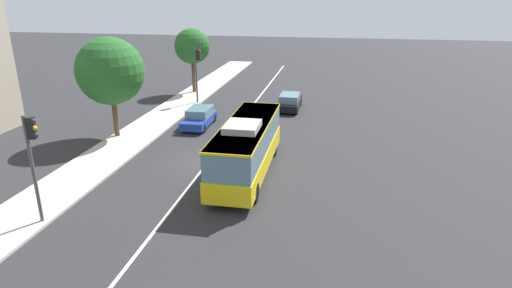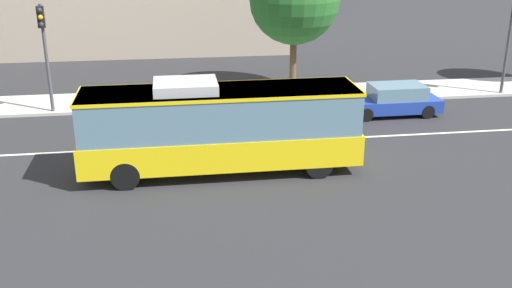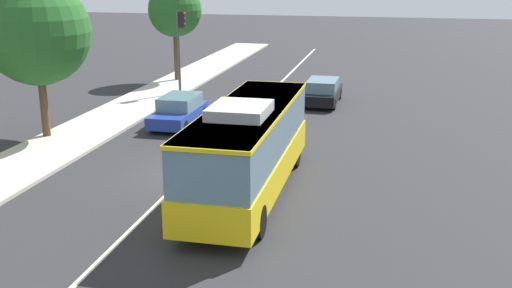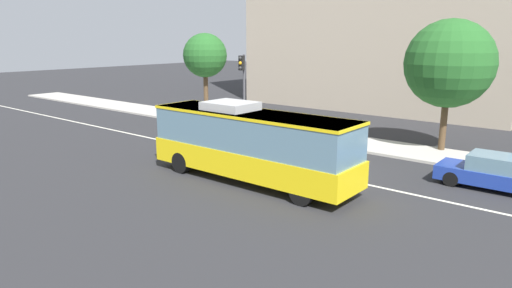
{
  "view_description": "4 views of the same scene",
  "coord_description": "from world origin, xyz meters",
  "px_view_note": "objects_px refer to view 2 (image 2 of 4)",
  "views": [
    {
      "loc": [
        -24.38,
        -7.61,
        10.17
      ],
      "look_at": [
        -0.24,
        -3.08,
        1.46
      ],
      "focal_mm": 30.21,
      "sensor_mm": 36.0,
      "label": 1
    },
    {
      "loc": [
        -3.13,
        -22.84,
        8.57
      ],
      "look_at": [
        -0.28,
        -3.31,
        1.19
      ],
      "focal_mm": 41.39,
      "sensor_mm": 36.0,
      "label": 2
    },
    {
      "loc": [
        -20.78,
        -7.4,
        7.64
      ],
      "look_at": [
        0.48,
        -2.6,
        1.25
      ],
      "focal_mm": 42.31,
      "sensor_mm": 36.0,
      "label": 3
    },
    {
      "loc": [
        10.8,
        -17.58,
        6.22
      ],
      "look_at": [
        -1.79,
        -2.07,
        1.53
      ],
      "focal_mm": 31.61,
      "sensor_mm": 36.0,
      "label": 4
    }
  ],
  "objects_px": {
    "sedan_blue": "(393,100)",
    "traffic_light_mid_block": "(512,29)",
    "traffic_light_near_corner": "(44,40)",
    "transit_bus": "(220,125)"
  },
  "relations": [
    {
      "from": "transit_bus",
      "to": "traffic_light_near_corner",
      "type": "height_order",
      "value": "traffic_light_near_corner"
    },
    {
      "from": "transit_bus",
      "to": "traffic_light_mid_block",
      "type": "height_order",
      "value": "traffic_light_mid_block"
    },
    {
      "from": "sedan_blue",
      "to": "traffic_light_mid_block",
      "type": "xyz_separation_m",
      "value": [
        6.96,
        2.29,
        2.84
      ]
    },
    {
      "from": "transit_bus",
      "to": "traffic_light_mid_block",
      "type": "bearing_deg",
      "value": 26.89
    },
    {
      "from": "sedan_blue",
      "to": "traffic_light_near_corner",
      "type": "height_order",
      "value": "traffic_light_near_corner"
    },
    {
      "from": "transit_bus",
      "to": "traffic_light_near_corner",
      "type": "bearing_deg",
      "value": 132.37
    },
    {
      "from": "sedan_blue",
      "to": "traffic_light_mid_block",
      "type": "relative_size",
      "value": 0.87
    },
    {
      "from": "traffic_light_near_corner",
      "to": "traffic_light_mid_block",
      "type": "distance_m",
      "value": 23.04
    },
    {
      "from": "sedan_blue",
      "to": "traffic_light_mid_block",
      "type": "height_order",
      "value": "traffic_light_mid_block"
    },
    {
      "from": "traffic_light_near_corner",
      "to": "transit_bus",
      "type": "bearing_deg",
      "value": 36.71
    }
  ]
}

